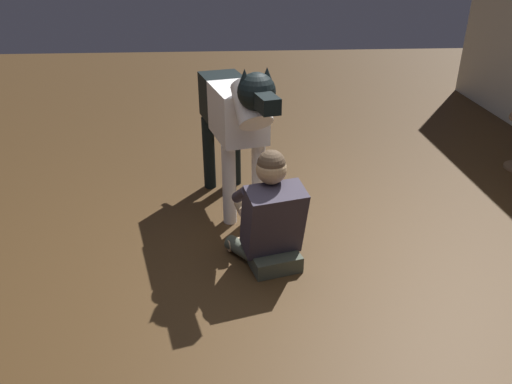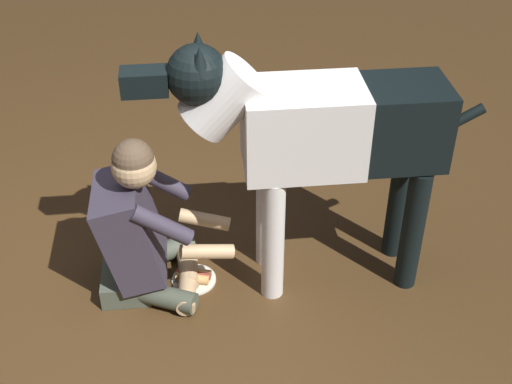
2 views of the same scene
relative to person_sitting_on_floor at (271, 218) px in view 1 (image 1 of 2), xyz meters
The scene contains 4 objects.
ground_plane 0.42m from the person_sitting_on_floor, 63.37° to the left, with size 15.70×15.70×0.00m, color #442E17.
person_sitting_on_floor is the anchor object (origin of this frame).
large_dog 0.98m from the person_sitting_on_floor, 165.25° to the right, with size 1.61×0.59×1.34m.
hot_dog_on_plate 0.41m from the person_sitting_on_floor, 165.25° to the right, with size 0.23×0.23×0.06m.
Camera 1 is at (2.88, -0.49, 2.09)m, focal length 34.49 mm.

